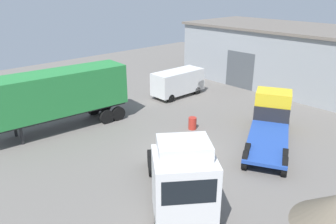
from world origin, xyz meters
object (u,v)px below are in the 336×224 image
container_trailer_green (57,94)px  delivery_van_white (179,82)px  oil_drum (192,123)px  tractor_unit_white (182,181)px  flatbed_truck_yellow (271,116)px

container_trailer_green → delivery_van_white: bearing=-176.9°
container_trailer_green → oil_drum: bearing=141.9°
tractor_unit_white → container_trailer_green: 12.70m
delivery_van_white → tractor_unit_white: bearing=-133.7°
flatbed_truck_yellow → tractor_unit_white: bearing=162.8°
container_trailer_green → oil_drum: (6.44, 6.96, -2.22)m
delivery_van_white → flatbed_truck_yellow: bearing=-97.1°
flatbed_truck_yellow → container_trailer_green: bearing=106.1°
container_trailer_green → delivery_van_white: container_trailer_green is taller
delivery_van_white → container_trailer_green: bearing=179.0°
oil_drum → delivery_van_white: bearing=142.5°
flatbed_truck_yellow → delivery_van_white: 10.45m
tractor_unit_white → oil_drum: 9.74m
flatbed_truck_yellow → oil_drum: (-4.24, -3.30, -0.87)m
container_trailer_green → flatbed_truck_yellow: bearing=138.5°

